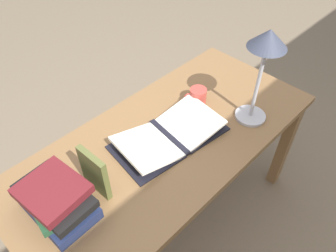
{
  "coord_description": "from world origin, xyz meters",
  "views": [
    {
      "loc": [
        0.74,
        0.74,
        1.85
      ],
      "look_at": [
        -0.0,
        0.0,
        0.81
      ],
      "focal_mm": 35.0,
      "sensor_mm": 36.0,
      "label": 1
    }
  ],
  "objects_px": {
    "open_book": "(169,135)",
    "reading_lamp": "(265,53)",
    "coffee_mug": "(198,96)",
    "book_stack_tall": "(56,200)",
    "book_standing_upright": "(94,173)"
  },
  "relations": [
    {
      "from": "reading_lamp",
      "to": "coffee_mug",
      "type": "relative_size",
      "value": 4.64
    },
    {
      "from": "coffee_mug",
      "to": "book_standing_upright",
      "type": "bearing_deg",
      "value": 5.38
    },
    {
      "from": "open_book",
      "to": "book_standing_upright",
      "type": "height_order",
      "value": "book_standing_upright"
    },
    {
      "from": "open_book",
      "to": "book_standing_upright",
      "type": "bearing_deg",
      "value": 5.2
    },
    {
      "from": "book_standing_upright",
      "to": "open_book",
      "type": "bearing_deg",
      "value": 175.78
    },
    {
      "from": "open_book",
      "to": "coffee_mug",
      "type": "xyz_separation_m",
      "value": [
        -0.28,
        -0.07,
        0.02
      ]
    },
    {
      "from": "book_stack_tall",
      "to": "book_standing_upright",
      "type": "relative_size",
      "value": 1.48
    },
    {
      "from": "book_stack_tall",
      "to": "reading_lamp",
      "type": "bearing_deg",
      "value": 167.03
    },
    {
      "from": "open_book",
      "to": "reading_lamp",
      "type": "relative_size",
      "value": 1.17
    },
    {
      "from": "book_stack_tall",
      "to": "coffee_mug",
      "type": "bearing_deg",
      "value": -177.29
    },
    {
      "from": "open_book",
      "to": "coffee_mug",
      "type": "distance_m",
      "value": 0.29
    },
    {
      "from": "open_book",
      "to": "coffee_mug",
      "type": "relative_size",
      "value": 5.41
    },
    {
      "from": "coffee_mug",
      "to": "open_book",
      "type": "bearing_deg",
      "value": 14.69
    },
    {
      "from": "coffee_mug",
      "to": "reading_lamp",
      "type": "bearing_deg",
      "value": 111.55
    },
    {
      "from": "open_book",
      "to": "reading_lamp",
      "type": "distance_m",
      "value": 0.55
    }
  ]
}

